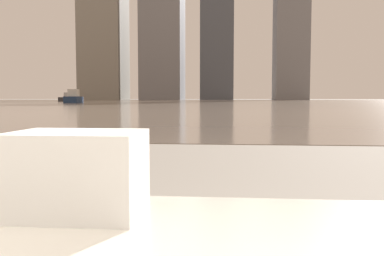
{
  "coord_description": "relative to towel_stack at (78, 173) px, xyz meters",
  "views": [
    {
      "loc": [
        0.13,
        0.16,
        0.76
      ],
      "look_at": [
        -0.05,
        2.17,
        0.62
      ],
      "focal_mm": 40.0,
      "sensor_mm": 36.0,
      "label": 1
    }
  ],
  "objects": [
    {
      "name": "skyline_tower_0",
      "position": [
        -35.18,
        117.05,
        15.58
      ],
      "size": [
        11.51,
        12.9,
        32.4
      ],
      "color": "gray",
      "rests_on": "ground_plane"
    },
    {
      "name": "towel_stack",
      "position": [
        0.0,
        0.0,
        0.0
      ],
      "size": [
        0.25,
        0.18,
        0.16
      ],
      "color": "white",
      "rests_on": "bathtub"
    },
    {
      "name": "skyline_tower_1",
      "position": [
        -18.55,
        117.05,
        19.4
      ],
      "size": [
        10.99,
        13.88,
        40.04
      ],
      "color": "slate",
      "rests_on": "ground_plane"
    },
    {
      "name": "skyline_tower_3",
      "position": [
        16.09,
        117.05,
        17.62
      ],
      "size": [
        8.51,
        12.15,
        36.47
      ],
      "color": "slate",
      "rests_on": "ground_plane"
    },
    {
      "name": "harbor_water",
      "position": [
        0.16,
        61.05,
        -0.61
      ],
      "size": [
        180.0,
        110.0,
        0.01
      ],
      "color": "gray",
      "rests_on": "ground_plane"
    },
    {
      "name": "harbor_boat_0",
      "position": [
        -20.04,
        53.04,
        0.01
      ],
      "size": [
        2.33,
        4.9,
        1.76
      ],
      "color": "navy",
      "rests_on": "harbor_water"
    },
    {
      "name": "harbor_boat_2",
      "position": [
        -28.52,
        73.21,
        -0.06
      ],
      "size": [
        2.61,
        4.39,
        1.56
      ],
      "color": "#2D2D33",
      "rests_on": "harbor_water"
    }
  ]
}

